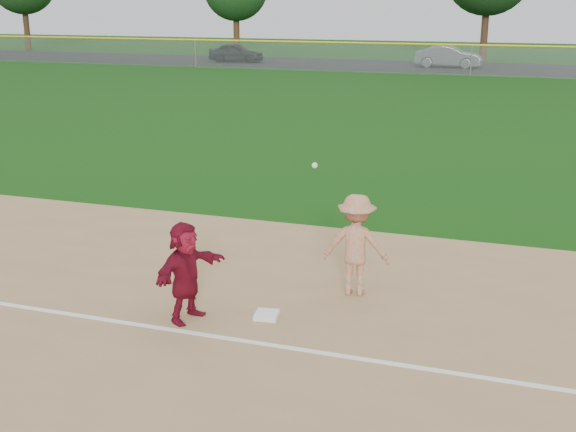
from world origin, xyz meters
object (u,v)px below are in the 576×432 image
(car_left, at_px, (236,53))
(base_runner, at_px, (186,272))
(car_mid, at_px, (448,57))
(first_base, at_px, (267,315))

(car_left, bearing_deg, base_runner, -162.61)
(base_runner, height_order, car_mid, base_runner)
(first_base, xyz_separation_m, car_mid, (-2.21, 45.58, 0.74))
(base_runner, xyz_separation_m, car_mid, (-1.04, 46.03, -0.02))
(base_runner, relative_size, car_mid, 0.33)
(base_runner, xyz_separation_m, car_left, (-17.77, 45.54, -0.07))
(base_runner, height_order, car_left, base_runner)
(car_left, height_order, car_mid, car_mid)
(first_base, xyz_separation_m, car_left, (-18.95, 45.09, 0.70))
(car_left, bearing_deg, first_base, -161.14)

